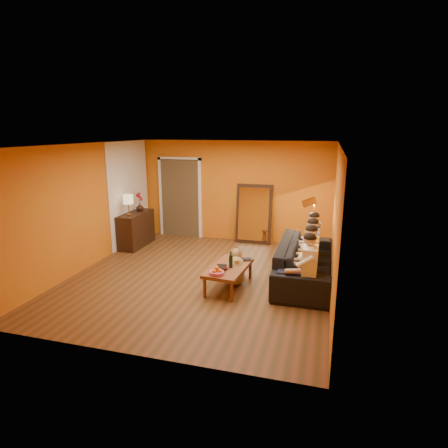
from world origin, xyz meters
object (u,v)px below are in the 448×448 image
(sofa, at_px, (305,261))
(person_mid_right, at_px, (312,249))
(mirror_frame, at_px, (254,214))
(laptop, at_px, (243,260))
(floor_lamp, at_px, (313,233))
(dog, at_px, (236,266))
(tumbler, at_px, (237,262))
(sideboard, at_px, (136,229))
(table_lamp, at_px, (128,205))
(person_far_right, at_px, (314,241))
(person_far_left, at_px, (309,268))
(person_mid_left, at_px, (311,258))
(vase, at_px, (140,207))
(wine_bottle, at_px, (231,259))
(coffee_table, at_px, (229,277))

(sofa, relative_size, person_mid_right, 2.11)
(mirror_frame, height_order, laptop, mirror_frame)
(floor_lamp, xyz_separation_m, dog, (-1.35, -1.43, -0.38))
(mirror_frame, xyz_separation_m, tumbler, (0.24, -2.84, -0.29))
(sideboard, bearing_deg, table_lamp, -90.00)
(floor_lamp, distance_m, person_far_right, 0.26)
(floor_lamp, height_order, person_far_right, floor_lamp)
(table_lamp, height_order, dog, table_lamp)
(person_far_left, distance_m, person_far_right, 1.65)
(mirror_frame, distance_m, person_mid_left, 3.07)
(table_lamp, relative_size, person_mid_right, 0.42)
(person_far_right, distance_m, vase, 4.44)
(wine_bottle, bearing_deg, person_mid_left, 15.17)
(coffee_table, bearing_deg, sofa, 35.62)
(mirror_frame, bearing_deg, person_mid_right, -52.74)
(coffee_table, xyz_separation_m, vase, (-2.91, 2.13, 0.74))
(wine_bottle, bearing_deg, laptop, 72.00)
(dog, distance_m, person_mid_right, 1.54)
(sideboard, xyz_separation_m, vase, (0.00, 0.25, 0.52))
(person_far_left, height_order, vase, person_far_left)
(sideboard, xyz_separation_m, table_lamp, (0.00, -0.30, 0.68))
(person_far_left, distance_m, vase, 4.97)
(sideboard, height_order, person_mid_left, person_mid_left)
(person_mid_left, xyz_separation_m, vase, (-4.37, 1.80, 0.34))
(wine_bottle, bearing_deg, person_far_right, 46.50)
(floor_lamp, bearing_deg, coffee_table, -143.44)
(sofa, distance_m, floor_lamp, 0.96)
(sideboard, height_order, person_mid_right, person_mid_right)
(table_lamp, distance_m, laptop, 3.40)
(mirror_frame, distance_m, laptop, 2.65)
(sofa, bearing_deg, floor_lamp, -6.42)
(dog, relative_size, person_mid_left, 0.56)
(dog, height_order, tumbler, dog)
(floor_lamp, distance_m, person_mid_left, 1.34)
(sideboard, height_order, person_far_right, person_far_right)
(floor_lamp, xyz_separation_m, vase, (-4.34, 0.46, 0.23))
(person_far_left, bearing_deg, floor_lamp, 90.91)
(coffee_table, distance_m, laptop, 0.45)
(floor_lamp, bearing_deg, person_far_right, -95.77)
(sofa, distance_m, vase, 4.49)
(sofa, bearing_deg, wine_bottle, 123.09)
(wine_bottle, distance_m, tumbler, 0.21)
(mirror_frame, xyz_separation_m, wine_bottle, (0.17, -3.01, -0.18))
(table_lamp, height_order, person_mid_right, table_lamp)
(tumbler, bearing_deg, person_far_right, 44.47)
(sideboard, bearing_deg, floor_lamp, -2.75)
(floor_lamp, bearing_deg, person_far_left, -102.03)
(person_far_left, distance_m, tumbler, 1.39)
(table_lamp, height_order, floor_lamp, floor_lamp)
(table_lamp, xyz_separation_m, person_mid_left, (4.37, -1.25, -0.49))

